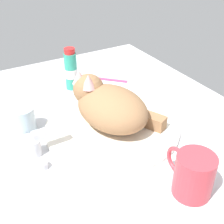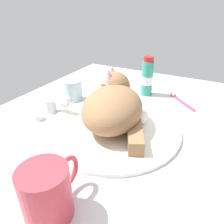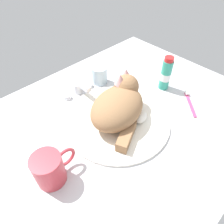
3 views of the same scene
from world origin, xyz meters
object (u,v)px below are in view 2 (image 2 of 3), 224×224
faucet (53,105)px  toothpaste_bottle (147,77)px  cat (114,105)px  coffee_mug (47,192)px  toothbrush (181,100)px  rinse_cup (73,90)px

faucet → toothpaste_bottle: 35.46cm
cat → coffee_mug: bearing=-173.8°
toothbrush → coffee_mug: bearing=169.6°
toothbrush → rinse_cup: bearing=115.2°
toothbrush → toothpaste_bottle: bearing=87.8°
faucet → coffee_mug: 37.71cm
cat → rinse_cup: cat is taller
cat → toothbrush: bearing=-27.4°
rinse_cup → toothpaste_bottle: 27.66cm
toothbrush → cat: bearing=152.6°
toothpaste_bottle → rinse_cup: bearing=128.2°
toothpaste_bottle → coffee_mug: bearing=-176.9°
cat → rinse_cup: bearing=65.7°
coffee_mug → toothpaste_bottle: size_ratio=0.88×
faucet → cat: size_ratio=0.55×
rinse_cup → faucet: bearing=-178.8°
coffee_mug → toothbrush: (56.12, -10.32, -4.42)cm
faucet → cat: (1.33, -21.20, 4.35)cm
faucet → toothbrush: 44.36cm
cat → toothbrush: (26.14, -13.56, -6.56)cm
rinse_cup → cat: bearing=-114.3°
rinse_cup → toothpaste_bottle: size_ratio=0.51×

